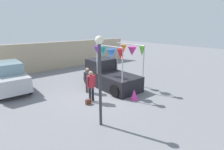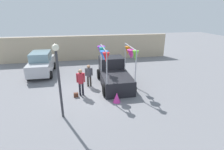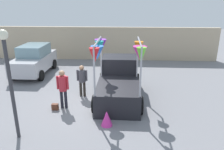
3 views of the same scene
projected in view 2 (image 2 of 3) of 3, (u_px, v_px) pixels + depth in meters
name	position (u px, v px, depth m)	size (l,w,h in m)	color
ground_plane	(95.00, 91.00, 11.70)	(60.00, 60.00, 0.00)	slate
vendor_truck	(114.00, 73.00, 12.57)	(2.52, 4.04, 2.96)	black
parked_car	(41.00, 63.00, 14.62)	(1.88, 4.00, 1.88)	#B7B7BC
person_customer	(81.00, 80.00, 10.83)	(0.53, 0.34, 1.74)	black
person_vendor	(89.00, 74.00, 12.18)	(0.53, 0.34, 1.59)	#2D2823
handbag	(76.00, 95.00, 10.90)	(0.28, 0.16, 0.28)	#592D1E
street_lamp	(58.00, 71.00, 8.09)	(0.32, 0.32, 3.71)	#333338
brick_boundary_wall	(87.00, 48.00, 18.93)	(18.00, 0.36, 2.60)	tan
folded_kite_bundle_magenta	(117.00, 98.00, 10.22)	(0.44, 0.44, 0.60)	#D83399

